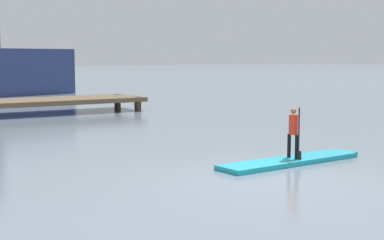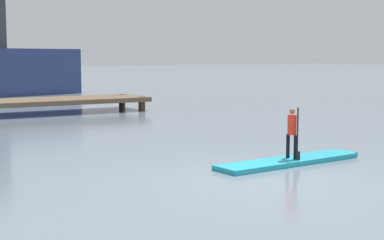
# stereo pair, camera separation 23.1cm
# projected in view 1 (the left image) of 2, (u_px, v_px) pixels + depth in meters

# --- Properties ---
(ground_plane) EXTENTS (240.00, 240.00, 0.00)m
(ground_plane) POSITION_uv_depth(u_px,v_px,m) (265.00, 181.00, 10.53)
(ground_plane) COLOR slate
(paddleboard_near) EXTENTS (3.68, 0.93, 0.10)m
(paddleboard_near) POSITION_uv_depth(u_px,v_px,m) (292.00, 161.00, 12.27)
(paddleboard_near) COLOR #1E9EB2
(paddleboard_near) RESTS_ON ground
(paddler_child_solo) EXTENTS (0.20, 0.38, 1.08)m
(paddler_child_solo) POSITION_uv_depth(u_px,v_px,m) (294.00, 130.00, 12.20)
(paddler_child_solo) COLOR black
(paddler_child_solo) RESTS_ON paddleboard_near
(floating_dock) EXTENTS (10.13, 2.51, 0.57)m
(floating_dock) POSITION_uv_depth(u_px,v_px,m) (14.00, 103.00, 22.12)
(floating_dock) COLOR brown
(floating_dock) RESTS_ON ground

